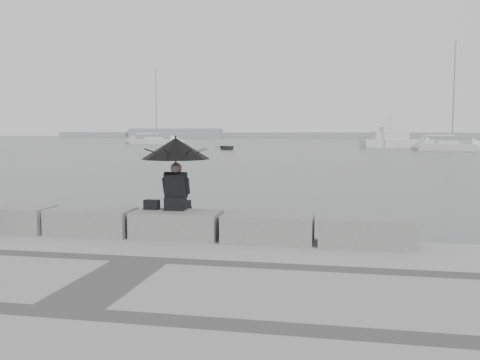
% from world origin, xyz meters
% --- Properties ---
extents(ground, '(360.00, 360.00, 0.00)m').
position_xyz_m(ground, '(0.00, 0.00, 0.00)').
color(ground, '#484B4D').
rests_on(ground, ground).
extents(stone_block_far_left, '(1.60, 0.80, 0.50)m').
position_xyz_m(stone_block_far_left, '(-3.40, -0.45, 0.75)').
color(stone_block_far_left, slate).
rests_on(stone_block_far_left, promenade).
extents(stone_block_left, '(1.60, 0.80, 0.50)m').
position_xyz_m(stone_block_left, '(-1.70, -0.45, 0.75)').
color(stone_block_left, slate).
rests_on(stone_block_left, promenade).
extents(stone_block_centre, '(1.60, 0.80, 0.50)m').
position_xyz_m(stone_block_centre, '(0.00, -0.45, 0.75)').
color(stone_block_centre, slate).
rests_on(stone_block_centre, promenade).
extents(stone_block_right, '(1.60, 0.80, 0.50)m').
position_xyz_m(stone_block_right, '(1.70, -0.45, 0.75)').
color(stone_block_right, slate).
rests_on(stone_block_right, promenade).
extents(stone_block_far_right, '(1.60, 0.80, 0.50)m').
position_xyz_m(stone_block_far_right, '(3.40, -0.45, 0.75)').
color(stone_block_far_right, slate).
rests_on(stone_block_far_right, promenade).
extents(seated_person, '(1.29, 1.29, 1.39)m').
position_xyz_m(seated_person, '(-0.07, -0.24, 2.02)').
color(seated_person, black).
rests_on(seated_person, stone_block_centre).
extents(bag, '(0.28, 0.16, 0.18)m').
position_xyz_m(bag, '(-0.54, -0.30, 1.09)').
color(bag, black).
rests_on(bag, stone_block_centre).
extents(distant_landmass, '(180.00, 8.00, 2.80)m').
position_xyz_m(distant_landmass, '(-8.14, 154.51, 0.90)').
color(distant_landmass, gray).
rests_on(distant_landmass, ground).
extents(sailboat_left, '(8.26, 2.56, 12.90)m').
position_xyz_m(sailboat_left, '(-29.40, 77.48, 0.52)').
color(sailboat_left, '#B8B8BA').
rests_on(sailboat_left, ground).
extents(sailboat_right, '(6.81, 3.70, 12.90)m').
position_xyz_m(sailboat_right, '(14.88, 57.10, 0.54)').
color(sailboat_right, '#B8B8BA').
rests_on(sailboat_right, ground).
extents(motor_cruiser, '(10.13, 5.71, 4.50)m').
position_xyz_m(motor_cruiser, '(9.88, 67.86, 0.89)').
color(motor_cruiser, '#B8B8BA').
rests_on(motor_cruiser, ground).
extents(dinghy, '(3.80, 3.23, 0.60)m').
position_xyz_m(dinghy, '(-11.55, 55.40, 0.30)').
color(dinghy, slate).
rests_on(dinghy, ground).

